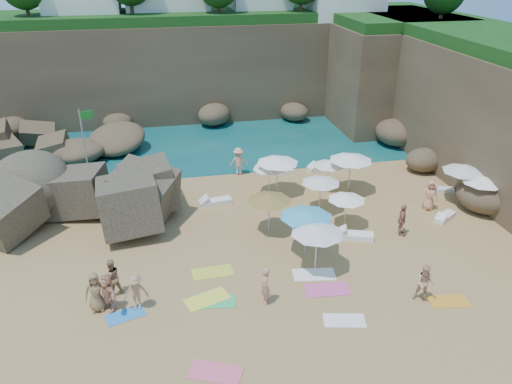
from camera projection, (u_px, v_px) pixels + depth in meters
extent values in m
plane|color=tan|center=(228.00, 259.00, 24.18)|extent=(120.00, 120.00, 0.00)
plane|color=#0C4751|center=(183.00, 97.00, 50.58)|extent=(120.00, 120.00, 0.00)
cube|color=brown|center=(207.00, 67.00, 44.79)|extent=(44.00, 8.00, 8.00)
cube|color=brown|center=(493.00, 110.00, 32.91)|extent=(8.00, 30.00, 8.00)
cube|color=brown|center=(386.00, 72.00, 43.11)|extent=(10.00, 12.00, 8.00)
cylinder|color=white|center=(2.00, 75.00, 46.27)|extent=(0.10, 0.10, 6.00)
cylinder|color=white|center=(20.00, 74.00, 46.54)|extent=(0.10, 0.10, 6.00)
cylinder|color=silver|center=(84.00, 144.00, 32.10)|extent=(0.09, 0.09, 4.52)
cube|color=#218723|center=(87.00, 115.00, 31.35)|extent=(0.74, 0.36, 0.51)
cylinder|color=silver|center=(269.00, 179.00, 30.39)|extent=(0.05, 0.05, 1.80)
cone|color=white|center=(269.00, 166.00, 30.02)|extent=(2.02, 2.02, 0.31)
cylinder|color=silver|center=(328.00, 176.00, 30.91)|extent=(0.05, 0.05, 1.78)
cone|color=silver|center=(329.00, 163.00, 30.54)|extent=(1.99, 1.99, 0.30)
cylinder|color=silver|center=(277.00, 176.00, 30.23)|extent=(0.07, 0.07, 2.27)
cone|color=white|center=(278.00, 160.00, 29.76)|extent=(2.55, 2.55, 0.39)
cylinder|color=silver|center=(461.00, 185.00, 29.15)|extent=(0.07, 0.07, 2.22)
cone|color=silver|center=(465.00, 168.00, 28.69)|extent=(2.50, 2.50, 0.38)
cylinder|color=silver|center=(349.00, 174.00, 30.42)|extent=(0.07, 0.07, 2.34)
cone|color=white|center=(351.00, 157.00, 29.93)|extent=(2.63, 2.63, 0.40)
cylinder|color=silver|center=(269.00, 214.00, 26.10)|extent=(0.06, 0.06, 2.08)
cone|color=#E64F28|center=(269.00, 197.00, 25.67)|extent=(2.34, 2.34, 0.36)
cylinder|color=silver|center=(320.00, 195.00, 28.29)|extent=(0.06, 0.06, 1.95)
cone|color=silver|center=(321.00, 180.00, 27.88)|extent=(2.18, 2.18, 0.33)
cylinder|color=silver|center=(480.00, 195.00, 28.19)|extent=(0.06, 0.06, 2.04)
cone|color=white|center=(483.00, 179.00, 27.77)|extent=(2.28, 2.28, 0.35)
cylinder|color=silver|center=(316.00, 249.00, 22.96)|extent=(0.06, 0.06, 2.19)
cone|color=silver|center=(317.00, 230.00, 22.50)|extent=(2.46, 2.46, 0.37)
cylinder|color=silver|center=(305.00, 233.00, 24.19)|extent=(0.07, 0.07, 2.28)
cone|color=#3BA2CA|center=(306.00, 213.00, 23.72)|extent=(2.55, 2.55, 0.39)
cylinder|color=silver|center=(345.00, 211.00, 26.69)|extent=(0.05, 0.05, 1.79)
cone|color=white|center=(347.00, 197.00, 26.32)|extent=(2.01, 2.01, 0.31)
cube|color=white|center=(215.00, 202.00, 29.32)|extent=(2.00, 0.92, 0.30)
cube|color=white|center=(321.00, 168.00, 33.92)|extent=(2.07, 1.10, 0.31)
cube|color=white|center=(282.00, 172.00, 33.35)|extent=(1.62, 0.69, 0.24)
cube|color=white|center=(354.00, 236.00, 25.87)|extent=(2.07, 1.28, 0.31)
cube|color=white|center=(441.00, 190.00, 30.89)|extent=(1.62, 0.90, 0.24)
cube|color=white|center=(445.00, 217.00, 27.74)|extent=(1.65, 1.36, 0.25)
cube|color=#F05D79|center=(216.00, 372.00, 17.70)|extent=(2.09, 1.61, 0.03)
cube|color=#CFDC3A|center=(213.00, 272.00, 23.17)|extent=(1.91, 1.01, 0.03)
cube|color=white|center=(314.00, 275.00, 23.01)|extent=(2.06, 1.25, 0.03)
cube|color=#2887D9|center=(126.00, 315.00, 20.46)|extent=(1.73, 1.22, 0.03)
cube|color=#DD569C|center=(327.00, 290.00, 22.00)|extent=(2.00, 1.12, 0.03)
cube|color=orange|center=(449.00, 301.00, 21.27)|extent=(1.79, 1.09, 0.03)
cube|color=#35BC68|center=(214.00, 301.00, 21.26)|extent=(1.96, 1.23, 0.03)
cube|color=#EAEC3E|center=(207.00, 299.00, 21.40)|extent=(2.08, 1.50, 0.03)
cube|color=white|center=(344.00, 320.00, 20.17)|extent=(1.82, 1.19, 0.03)
imported|color=tan|center=(111.00, 277.00, 21.38)|extent=(1.05, 0.99, 1.73)
imported|color=#E5A282|center=(239.00, 161.00, 32.87)|extent=(1.26, 0.63, 1.87)
imported|color=#A76353|center=(402.00, 220.00, 25.90)|extent=(0.78, 1.10, 1.73)
imported|color=tan|center=(430.00, 195.00, 28.43)|extent=(0.98, 0.69, 1.81)
imported|color=#A16650|center=(87.00, 184.00, 29.94)|extent=(1.59, 0.95, 1.65)
imported|color=tan|center=(265.00, 286.00, 20.84)|extent=(0.42, 0.63, 1.72)
imported|color=tan|center=(137.00, 305.00, 20.76)|extent=(1.10, 1.65, 0.43)
imported|color=olive|center=(98.00, 305.00, 20.68)|extent=(0.99, 1.84, 0.48)
imported|color=tan|center=(109.00, 305.00, 20.72)|extent=(2.31, 2.28, 0.45)
imported|color=tan|center=(423.00, 294.00, 21.23)|extent=(1.44, 1.88, 0.64)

